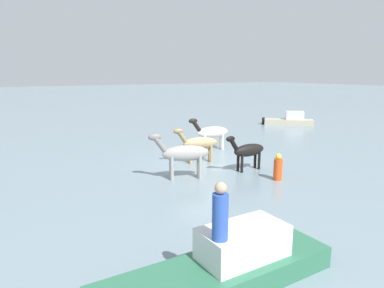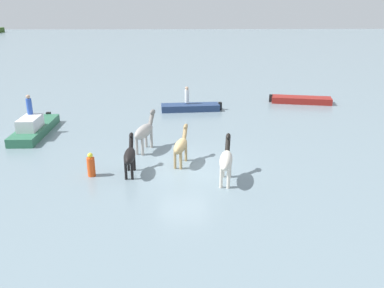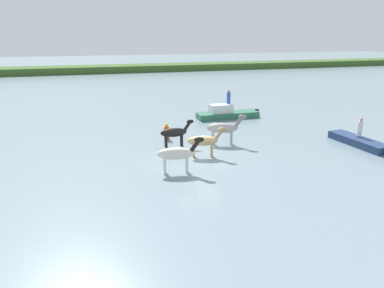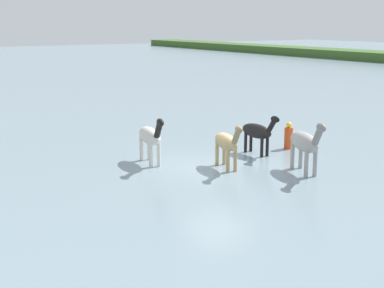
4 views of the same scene
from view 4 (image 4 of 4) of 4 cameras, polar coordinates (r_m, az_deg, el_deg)
ground_plane at (r=21.24m, az=2.72°, el=-2.33°), size 208.16×208.16×0.00m
horse_chestnut_trailing at (r=21.59m, az=-4.13°, el=0.75°), size 2.47×0.88×1.91m
horse_mid_herd at (r=23.22m, az=6.52°, el=1.23°), size 2.19×0.53×1.71m
horse_gray_outer at (r=20.89m, az=3.48°, el=0.16°), size 2.29×0.93×1.77m
horse_pinto_flank at (r=20.59m, az=11.13°, el=0.13°), size 2.55×1.22×2.00m
buoy_channel_marker at (r=24.55m, az=9.52°, el=0.71°), size 0.36×0.36×1.14m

